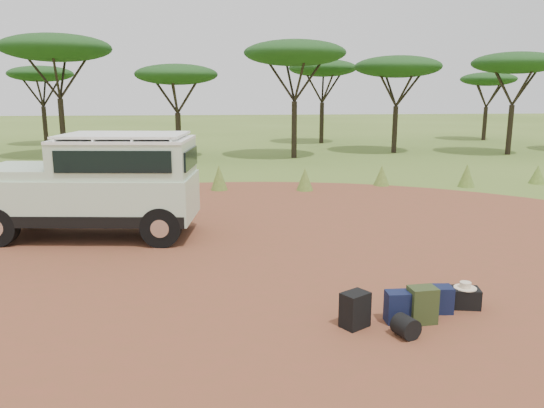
{
  "coord_description": "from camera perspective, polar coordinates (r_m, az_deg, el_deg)",
  "views": [
    {
      "loc": [
        -0.09,
        -9.75,
        3.43
      ],
      "look_at": [
        1.11,
        1.59,
        1.0
      ],
      "focal_mm": 35.0,
      "sensor_mm": 36.0,
      "label": 1
    }
  ],
  "objects": [
    {
      "name": "safari_vehicle",
      "position": [
        13.24,
        -18.25,
        1.68
      ],
      "size": [
        5.28,
        2.6,
        2.47
      ],
      "rotation": [
        0.0,
        0.0,
        -0.12
      ],
      "color": "beige",
      "rests_on": "ground"
    },
    {
      "name": "grass_fringe",
      "position": [
        18.67,
        -5.36,
        2.65
      ],
      "size": [
        36.6,
        1.6,
        0.9
      ],
      "color": "#516B26",
      "rests_on": "ground"
    },
    {
      "name": "safari_hat",
      "position": [
        9.15,
        20.08,
        -8.28
      ],
      "size": [
        0.36,
        0.36,
        0.1
      ],
      "color": "beige",
      "rests_on": "hard_case"
    },
    {
      "name": "acacia_treeline",
      "position": [
        29.6,
        -4.57,
        14.79
      ],
      "size": [
        46.7,
        13.2,
        6.26
      ],
      "color": "#2D2319",
      "rests_on": "ground"
    },
    {
      "name": "duffel_navy",
      "position": [
        8.89,
        17.55,
        -9.76
      ],
      "size": [
        0.4,
        0.32,
        0.43
      ],
      "primitive_type": "cube",
      "rotation": [
        0.0,
        0.0,
        -0.08
      ],
      "color": "#121439",
      "rests_on": "ground"
    },
    {
      "name": "backpack_olive",
      "position": [
        8.42,
        15.84,
        -10.41
      ],
      "size": [
        0.43,
        0.33,
        0.56
      ],
      "primitive_type": "cube",
      "rotation": [
        0.0,
        0.0,
        0.09
      ],
      "color": "#35421E",
      "rests_on": "ground"
    },
    {
      "name": "hard_case",
      "position": [
        9.22,
        19.99,
        -9.47
      ],
      "size": [
        0.52,
        0.42,
        0.33
      ],
      "primitive_type": "cube",
      "rotation": [
        0.0,
        0.0,
        -0.21
      ],
      "color": "black",
      "rests_on": "ground"
    },
    {
      "name": "stuff_sack",
      "position": [
        7.95,
        14.19,
        -12.68
      ],
      "size": [
        0.4,
        0.4,
        0.31
      ],
      "primitive_type": "cylinder",
      "rotation": [
        1.57,
        0.0,
        0.35
      ],
      "color": "black",
      "rests_on": "ground"
    },
    {
      "name": "backpack_black",
      "position": [
        8.06,
        8.91,
        -11.2
      ],
      "size": [
        0.49,
        0.45,
        0.54
      ],
      "primitive_type": "cube",
      "rotation": [
        0.0,
        0.0,
        0.56
      ],
      "color": "black",
      "rests_on": "ground"
    },
    {
      "name": "ground",
      "position": [
        10.33,
        -5.26,
        -7.41
      ],
      "size": [
        140.0,
        140.0,
        0.0
      ],
      "primitive_type": "plane",
      "color": "#516B26",
      "rests_on": "ground"
    },
    {
      "name": "backpack_navy",
      "position": [
        8.35,
        13.41,
        -10.73
      ],
      "size": [
        0.38,
        0.27,
        0.49
      ],
      "primitive_type": "cube",
      "rotation": [
        0.0,
        0.0,
        -0.02
      ],
      "color": "#121439",
      "rests_on": "ground"
    },
    {
      "name": "dirt_clearing",
      "position": [
        10.33,
        -5.26,
        -7.39
      ],
      "size": [
        23.0,
        23.0,
        0.01
      ],
      "primitive_type": "cylinder",
      "color": "brown",
      "rests_on": "ground"
    }
  ]
}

